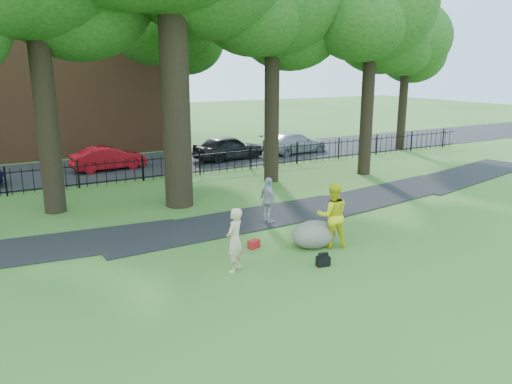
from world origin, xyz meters
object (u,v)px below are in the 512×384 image
woman (235,240)px  red_sedan (108,158)px  man (332,215)px  boulder (314,233)px

woman → red_sedan: woman is taller
woman → red_sedan: size_ratio=0.46×
man → boulder: size_ratio=1.37×
boulder → red_sedan: bearing=100.8°
boulder → red_sedan: red_sedan is taller
woman → man: bearing=148.1°
woman → red_sedan: 15.50m
man → red_sedan: 15.59m
woman → man: (3.51, 0.27, 0.11)m
boulder → red_sedan: size_ratio=0.38×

